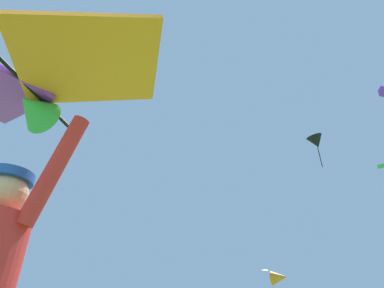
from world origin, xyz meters
TOP-DOWN VIEW (x-y plane):
  - held_stunt_kite at (0.25, 0.18)m, footprint 1.74×1.15m
  - distant_kite_white_mid_left at (-7.58, 27.17)m, footprint 0.62×0.60m
  - distant_kite_green_low_left at (3.39, 27.00)m, footprint 1.15×1.15m
  - distant_kite_purple_low_right at (5.46, 27.54)m, footprint 0.85×0.98m
  - distant_kite_black_high_right at (0.02, 16.38)m, footprint 1.34×1.41m
  - marker_flag at (0.05, 5.40)m, footprint 0.30×0.24m

SIDE VIEW (x-z plane):
  - marker_flag at x=0.05m, z-range 0.71..2.65m
  - held_stunt_kite at x=0.25m, z-range 2.00..2.40m
  - distant_kite_white_mid_left at x=-7.58m, z-range 5.98..6.24m
  - distant_kite_black_high_right at x=0.02m, z-range 9.58..11.73m
  - distant_kite_green_low_left at x=3.39m, z-range 13.02..13.11m
  - distant_kite_purple_low_right at x=5.46m, z-range 19.88..20.95m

